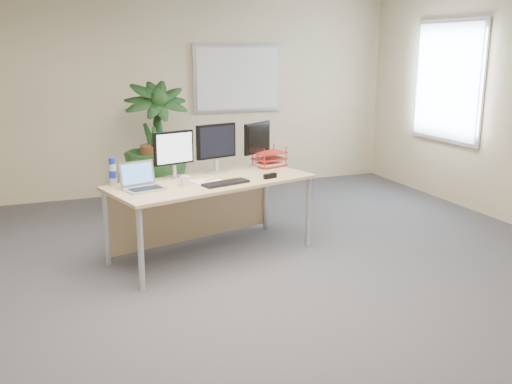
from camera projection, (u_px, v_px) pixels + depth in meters
name	position (u px, v px, depth m)	size (l,w,h in m)	color
floor	(262.00, 310.00, 4.40)	(8.00, 8.00, 0.00)	#46474B
back_wall	(153.00, 95.00, 7.68)	(7.00, 0.04, 2.70)	#C6B68C
whiteboard	(238.00, 78.00, 8.02)	(1.30, 0.04, 0.95)	silver
window	(447.00, 81.00, 7.30)	(0.04, 1.30, 1.55)	silver
desk	(206.00, 194.00, 5.53)	(2.09, 1.31, 0.75)	tan
floor_plant	(156.00, 149.00, 7.05)	(0.84, 0.84, 1.50)	#133416
monitor_left	(174.00, 152.00, 5.42)	(0.40, 0.19, 0.46)	silver
monitor_right	(216.00, 145.00, 5.67)	(0.44, 0.20, 0.49)	silver
monitor_dark	(257.00, 141.00, 5.98)	(0.37, 0.27, 0.47)	silver
laptop	(142.00, 182.00, 5.06)	(0.40, 0.37, 0.24)	#B9BABE
keyboard	(226.00, 183.00, 5.24)	(0.45, 0.15, 0.02)	black
coffee_mug	(185.00, 181.00, 5.18)	(0.12, 0.08, 0.09)	silver
spiral_notebook	(207.00, 181.00, 5.33)	(0.27, 0.20, 0.01)	silver
orange_pen	(211.00, 179.00, 5.38)	(0.01, 0.01, 0.15)	orange
yellow_highlighter	(228.00, 178.00, 5.47)	(0.02, 0.02, 0.12)	yellow
water_bottle	(113.00, 173.00, 5.14)	(0.07, 0.07, 0.26)	silver
letter_tray	(269.00, 160.00, 6.03)	(0.37, 0.31, 0.15)	#B12015
stapler	(270.00, 176.00, 5.48)	(0.14, 0.04, 0.05)	black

